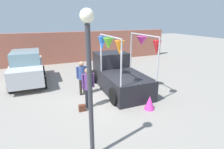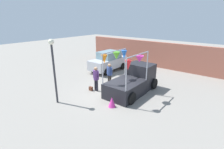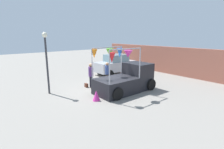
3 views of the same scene
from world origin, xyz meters
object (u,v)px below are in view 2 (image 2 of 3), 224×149
(parked_car, at_px, (108,61))
(street_lamp, at_px, (53,63))
(person_customer, at_px, (96,77))
(person_vendor, at_px, (109,72))
(handbag, at_px, (91,89))
(vendor_truck, at_px, (133,80))
(folded_kite_bundle_magenta, at_px, (112,102))

(parked_car, xyz_separation_m, street_lamp, (1.85, -7.14, 1.59))
(parked_car, relative_size, person_customer, 2.26)
(person_customer, bearing_deg, street_lamp, -103.28)
(person_vendor, relative_size, handbag, 6.12)
(vendor_truck, distance_m, parked_car, 5.33)
(handbag, distance_m, folded_kite_bundle_magenta, 2.82)
(vendor_truck, distance_m, handbag, 3.10)
(vendor_truck, height_order, folded_kite_bundle_magenta, vendor_truck)
(vendor_truck, bearing_deg, person_customer, -141.88)
(vendor_truck, xyz_separation_m, person_customer, (-2.06, -1.61, 0.23))
(parked_car, xyz_separation_m, person_vendor, (2.56, -2.94, 0.09))
(street_lamp, xyz_separation_m, folded_kite_bundle_magenta, (2.97, 1.67, -2.23))
(person_customer, bearing_deg, folded_kite_bundle_magenta, -25.79)
(person_customer, distance_m, person_vendor, 1.42)
(street_lamp, distance_m, folded_kite_bundle_magenta, 4.07)
(vendor_truck, relative_size, person_customer, 2.29)
(street_lamp, bearing_deg, folded_kite_bundle_magenta, 29.30)
(vendor_truck, xyz_separation_m, person_vendor, (-2.00, -0.20, 0.19))
(parked_car, height_order, person_customer, parked_car)
(vendor_truck, distance_m, person_customer, 2.63)
(vendor_truck, bearing_deg, street_lamp, -121.69)
(person_customer, bearing_deg, handbag, -150.26)
(parked_car, height_order, handbag, parked_car)
(person_customer, distance_m, street_lamp, 3.21)
(person_vendor, distance_m, street_lamp, 4.51)
(handbag, xyz_separation_m, folded_kite_bundle_magenta, (2.66, -0.92, 0.16))
(person_vendor, bearing_deg, person_customer, -92.22)
(person_vendor, height_order, folded_kite_bundle_magenta, person_vendor)
(vendor_truck, height_order, street_lamp, street_lamp)
(person_vendor, distance_m, handbag, 1.89)
(street_lamp, bearing_deg, person_vendor, 80.38)
(handbag, distance_m, street_lamp, 3.54)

